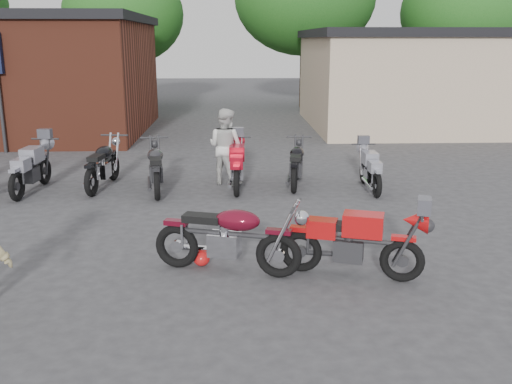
{
  "coord_description": "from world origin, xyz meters",
  "views": [
    {
      "loc": [
        0.31,
        -7.77,
        3.38
      ],
      "look_at": [
        0.7,
        1.49,
        0.9
      ],
      "focal_mm": 40.0,
      "sensor_mm": 36.0,
      "label": 1
    }
  ],
  "objects_px": {
    "helmet": "(202,258)",
    "row_bike_5": "(296,161)",
    "row_bike_6": "(370,168)",
    "vintage_motorcycle": "(229,233)",
    "sportbike": "(354,239)",
    "person_light": "(225,146)",
    "row_bike_1": "(31,166)",
    "row_bike_4": "(237,163)",
    "row_bike_2": "(103,162)",
    "row_bike_3": "(156,165)"
  },
  "relations": [
    {
      "from": "vintage_motorcycle",
      "to": "helmet",
      "type": "bearing_deg",
      "value": 162.42
    },
    {
      "from": "helmet",
      "to": "row_bike_2",
      "type": "bearing_deg",
      "value": 117.24
    },
    {
      "from": "helmet",
      "to": "person_light",
      "type": "relative_size",
      "value": 0.14
    },
    {
      "from": "row_bike_1",
      "to": "row_bike_4",
      "type": "relative_size",
      "value": 1.01
    },
    {
      "from": "row_bike_5",
      "to": "row_bike_6",
      "type": "distance_m",
      "value": 1.74
    },
    {
      "from": "vintage_motorcycle",
      "to": "row_bike_1",
      "type": "height_order",
      "value": "vintage_motorcycle"
    },
    {
      "from": "sportbike",
      "to": "row_bike_4",
      "type": "relative_size",
      "value": 0.99
    },
    {
      "from": "helmet",
      "to": "row_bike_5",
      "type": "bearing_deg",
      "value": 67.94
    },
    {
      "from": "sportbike",
      "to": "row_bike_6",
      "type": "xyz_separation_m",
      "value": [
        1.43,
        4.98,
        -0.06
      ]
    },
    {
      "from": "row_bike_3",
      "to": "row_bike_4",
      "type": "relative_size",
      "value": 1.03
    },
    {
      "from": "person_light",
      "to": "row_bike_1",
      "type": "height_order",
      "value": "person_light"
    },
    {
      "from": "row_bike_4",
      "to": "row_bike_5",
      "type": "xyz_separation_m",
      "value": [
        1.42,
        0.22,
        -0.02
      ]
    },
    {
      "from": "row_bike_2",
      "to": "row_bike_3",
      "type": "height_order",
      "value": "row_bike_2"
    },
    {
      "from": "row_bike_3",
      "to": "vintage_motorcycle",
      "type": "bearing_deg",
      "value": -168.85
    },
    {
      "from": "row_bike_6",
      "to": "row_bike_4",
      "type": "bearing_deg",
      "value": 84.86
    },
    {
      "from": "row_bike_5",
      "to": "helmet",
      "type": "bearing_deg",
      "value": 167.86
    },
    {
      "from": "person_light",
      "to": "sportbike",
      "type": "bearing_deg",
      "value": 141.05
    },
    {
      "from": "sportbike",
      "to": "row_bike_2",
      "type": "bearing_deg",
      "value": 148.7
    },
    {
      "from": "vintage_motorcycle",
      "to": "sportbike",
      "type": "xyz_separation_m",
      "value": [
        1.81,
        -0.23,
        -0.04
      ]
    },
    {
      "from": "helmet",
      "to": "person_light",
      "type": "bearing_deg",
      "value": 86.43
    },
    {
      "from": "row_bike_5",
      "to": "row_bike_6",
      "type": "height_order",
      "value": "row_bike_5"
    },
    {
      "from": "row_bike_3",
      "to": "sportbike",
      "type": "bearing_deg",
      "value": -153.54
    },
    {
      "from": "row_bike_6",
      "to": "row_bike_1",
      "type": "bearing_deg",
      "value": 89.26
    },
    {
      "from": "sportbike",
      "to": "row_bike_1",
      "type": "xyz_separation_m",
      "value": [
        -6.34,
        5.14,
        0.02
      ]
    },
    {
      "from": "person_light",
      "to": "row_bike_1",
      "type": "relative_size",
      "value": 0.87
    },
    {
      "from": "row_bike_3",
      "to": "row_bike_4",
      "type": "xyz_separation_m",
      "value": [
        1.86,
        0.19,
        -0.02
      ]
    },
    {
      "from": "sportbike",
      "to": "person_light",
      "type": "xyz_separation_m",
      "value": [
        -1.92,
        5.74,
        0.32
      ]
    },
    {
      "from": "row_bike_3",
      "to": "row_bike_6",
      "type": "height_order",
      "value": "row_bike_3"
    },
    {
      "from": "row_bike_4",
      "to": "row_bike_6",
      "type": "height_order",
      "value": "row_bike_4"
    },
    {
      "from": "row_bike_1",
      "to": "helmet",
      "type": "bearing_deg",
      "value": -134.09
    },
    {
      "from": "sportbike",
      "to": "row_bike_3",
      "type": "xyz_separation_m",
      "value": [
        -3.5,
        5.09,
        0.03
      ]
    },
    {
      "from": "sportbike",
      "to": "row_bike_1",
      "type": "height_order",
      "value": "row_bike_1"
    },
    {
      "from": "helmet",
      "to": "row_bike_3",
      "type": "height_order",
      "value": "row_bike_3"
    },
    {
      "from": "sportbike",
      "to": "helmet",
      "type": "distance_m",
      "value": 2.35
    },
    {
      "from": "row_bike_4",
      "to": "person_light",
      "type": "bearing_deg",
      "value": 32.4
    },
    {
      "from": "vintage_motorcycle",
      "to": "row_bike_3",
      "type": "distance_m",
      "value": 5.15
    },
    {
      "from": "person_light",
      "to": "row_bike_4",
      "type": "xyz_separation_m",
      "value": [
        0.27,
        -0.46,
        -0.31
      ]
    },
    {
      "from": "row_bike_3",
      "to": "row_bike_2",
      "type": "bearing_deg",
      "value": 65.66
    },
    {
      "from": "helmet",
      "to": "row_bike_2",
      "type": "xyz_separation_m",
      "value": [
        -2.54,
        4.94,
        0.5
      ]
    },
    {
      "from": "person_light",
      "to": "row_bike_2",
      "type": "bearing_deg",
      "value": 38.03
    },
    {
      "from": "row_bike_3",
      "to": "row_bike_5",
      "type": "bearing_deg",
      "value": -90.92
    },
    {
      "from": "row_bike_3",
      "to": "person_light",
      "type": "bearing_deg",
      "value": -75.92
    },
    {
      "from": "helmet",
      "to": "row_bike_4",
      "type": "height_order",
      "value": "row_bike_4"
    },
    {
      "from": "vintage_motorcycle",
      "to": "row_bike_2",
      "type": "xyz_separation_m",
      "value": [
        -2.98,
        5.23,
        -0.01
      ]
    },
    {
      "from": "helmet",
      "to": "row_bike_6",
      "type": "height_order",
      "value": "row_bike_6"
    },
    {
      "from": "row_bike_2",
      "to": "row_bike_4",
      "type": "bearing_deg",
      "value": -86.63
    },
    {
      "from": "helmet",
      "to": "row_bike_5",
      "type": "relative_size",
      "value": 0.13
    },
    {
      "from": "row_bike_1",
      "to": "sportbike",
      "type": "bearing_deg",
      "value": -124.7
    },
    {
      "from": "sportbike",
      "to": "row_bike_6",
      "type": "height_order",
      "value": "sportbike"
    },
    {
      "from": "vintage_motorcycle",
      "to": "row_bike_3",
      "type": "height_order",
      "value": "vintage_motorcycle"
    }
  ]
}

